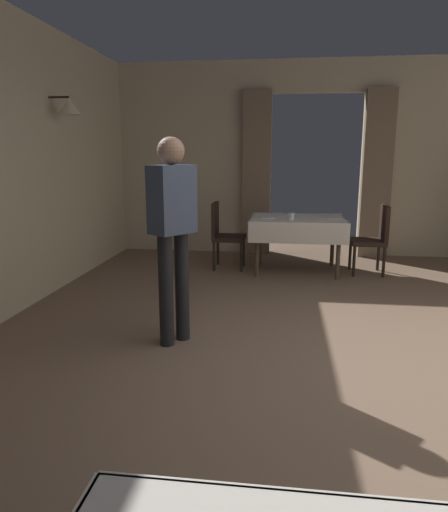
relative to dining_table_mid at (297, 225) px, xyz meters
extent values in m
plane|color=#7A604C|center=(0.29, -2.94, -0.65)|extent=(10.08, 10.08, 0.00)
cylinder|color=black|center=(-2.73, -1.14, 1.56)|extent=(0.24, 0.02, 0.02)
cone|color=beige|center=(-2.61, -1.14, 1.46)|extent=(0.26, 0.26, 0.18)
cube|color=beige|center=(-1.66, 1.26, 0.85)|extent=(2.50, 0.12, 3.00)
cube|color=beige|center=(2.24, 1.26, 0.85)|extent=(2.50, 0.12, 3.00)
cube|color=beige|center=(0.29, 1.26, 2.10)|extent=(1.40, 0.12, 0.50)
cube|color=#7F6B56|center=(-0.63, 1.12, 0.62)|extent=(0.44, 0.14, 2.54)
cube|color=#7F6B56|center=(1.21, 1.12, 0.62)|extent=(0.44, 0.14, 2.54)
cylinder|color=#4C3D2D|center=(-0.52, -0.37, -0.30)|extent=(0.06, 0.06, 0.71)
cylinder|color=#4C3D2D|center=(0.52, -0.37, -0.30)|extent=(0.06, 0.06, 0.71)
cylinder|color=#4C3D2D|center=(-0.52, 0.37, -0.30)|extent=(0.06, 0.06, 0.71)
cylinder|color=#4C3D2D|center=(0.52, 0.37, -0.30)|extent=(0.06, 0.06, 0.71)
cube|color=#4C3D2D|center=(0.00, 0.00, 0.07)|extent=(1.20, 0.89, 0.03)
cube|color=silver|center=(0.00, 0.00, 0.09)|extent=(1.26, 0.95, 0.01)
cube|color=silver|center=(0.00, -0.48, -0.04)|extent=(1.26, 0.02, 0.27)
cube|color=silver|center=(0.00, 0.48, -0.04)|extent=(1.26, 0.02, 0.27)
cube|color=silver|center=(-0.63, 0.00, -0.04)|extent=(0.02, 0.95, 0.27)
cube|color=silver|center=(0.63, 0.00, -0.04)|extent=(0.02, 0.95, 0.27)
cylinder|color=black|center=(-0.75, 0.26, -0.44)|extent=(0.04, 0.04, 0.42)
cylinder|color=black|center=(-0.75, -0.12, -0.44)|extent=(0.04, 0.04, 0.42)
cylinder|color=black|center=(-1.13, 0.26, -0.44)|extent=(0.04, 0.04, 0.42)
cylinder|color=black|center=(-1.13, -0.12, -0.44)|extent=(0.04, 0.04, 0.42)
cube|color=black|center=(-0.94, 0.07, -0.22)|extent=(0.44, 0.44, 0.06)
cube|color=black|center=(-1.14, 0.07, 0.04)|extent=(0.05, 0.42, 0.48)
cylinder|color=black|center=(0.75, -0.19, -0.44)|extent=(0.04, 0.04, 0.42)
cylinder|color=black|center=(0.75, 0.19, -0.44)|extent=(0.04, 0.04, 0.42)
cylinder|color=black|center=(1.13, -0.19, -0.44)|extent=(0.04, 0.04, 0.42)
cylinder|color=black|center=(1.13, 0.19, -0.44)|extent=(0.04, 0.04, 0.42)
cube|color=black|center=(0.94, 0.00, -0.22)|extent=(0.44, 0.44, 0.06)
cube|color=black|center=(1.14, 0.00, 0.04)|extent=(0.05, 0.42, 0.48)
cylinder|color=silver|center=(-0.09, -0.26, 0.14)|extent=(0.08, 0.08, 0.09)
cylinder|color=white|center=(0.45, -0.07, 0.10)|extent=(0.19, 0.19, 0.01)
cylinder|color=white|center=(-0.41, -0.09, 0.10)|extent=(0.21, 0.21, 0.01)
cylinder|color=black|center=(-1.04, -2.56, -0.18)|extent=(0.12, 0.12, 0.95)
cylinder|color=black|center=(-1.14, -2.71, -0.18)|extent=(0.12, 0.12, 0.95)
cube|color=#3F4C66|center=(-1.09, -2.63, 0.57)|extent=(0.39, 0.42, 0.55)
sphere|color=#9E755B|center=(-1.09, -2.63, 0.96)|extent=(0.22, 0.22, 0.22)
camera|label=1|loc=(-0.20, -6.30, 0.93)|focal=32.50mm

